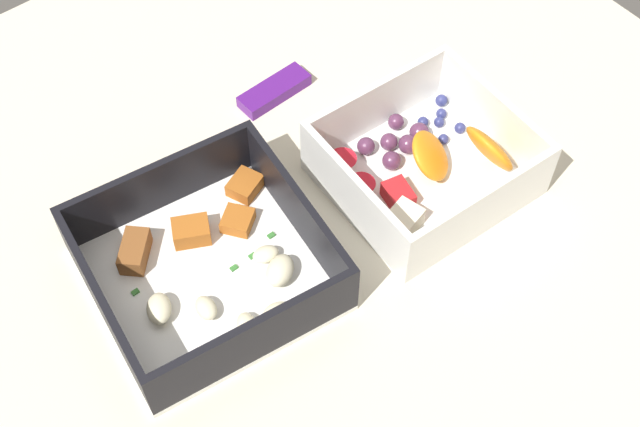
% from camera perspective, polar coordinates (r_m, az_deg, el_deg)
% --- Properties ---
extents(table_surface, '(0.80, 0.80, 0.02)m').
position_cam_1_polar(table_surface, '(0.73, 0.29, -1.18)').
color(table_surface, beige).
rests_on(table_surface, ground).
extents(pasta_container, '(0.19, 0.19, 0.06)m').
position_cam_1_polar(pasta_container, '(0.69, -7.36, -3.34)').
color(pasta_container, white).
rests_on(pasta_container, table_surface).
extents(fruit_bowl, '(0.16, 0.15, 0.06)m').
position_cam_1_polar(fruit_bowl, '(0.74, 6.83, 3.23)').
color(fruit_bowl, white).
rests_on(fruit_bowl, table_surface).
extents(candy_bar, '(0.07, 0.03, 0.01)m').
position_cam_1_polar(candy_bar, '(0.81, -3.01, 8.03)').
color(candy_bar, '#51197A').
rests_on(candy_bar, table_surface).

